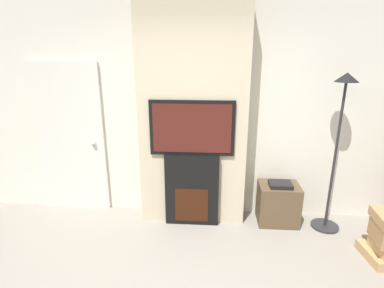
# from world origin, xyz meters

# --- Properties ---
(wall_back) EXTENTS (6.00, 0.06, 2.70)m
(wall_back) POSITION_xyz_m (0.00, 2.03, 1.35)
(wall_back) COLOR silver
(wall_back) RESTS_ON ground_plane
(chimney_breast) EXTENTS (1.30, 0.31, 2.70)m
(chimney_breast) POSITION_xyz_m (0.00, 1.85, 1.35)
(chimney_breast) COLOR beige
(chimney_breast) RESTS_ON ground_plane
(fireplace) EXTENTS (0.66, 0.15, 0.92)m
(fireplace) POSITION_xyz_m (0.00, 1.69, 0.46)
(fireplace) COLOR black
(fireplace) RESTS_ON ground_plane
(television) EXTENTS (0.99, 0.07, 0.66)m
(television) POSITION_xyz_m (0.00, 1.69, 1.25)
(television) COLOR black
(television) RESTS_ON fireplace
(floor_lamp) EXTENTS (0.33, 0.33, 1.89)m
(floor_lamp) POSITION_xyz_m (1.67, 1.69, 1.24)
(floor_lamp) COLOR #262628
(floor_lamp) RESTS_ON ground_plane
(media_stand) EXTENTS (0.49, 0.39, 0.56)m
(media_stand) POSITION_xyz_m (1.09, 1.78, 0.26)
(media_stand) COLOR brown
(media_stand) RESTS_ON ground_plane
(entry_door) EXTENTS (0.91, 0.09, 1.99)m
(entry_door) POSITION_xyz_m (-1.63, 1.97, 0.99)
(entry_door) COLOR silver
(entry_door) RESTS_ON ground_plane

